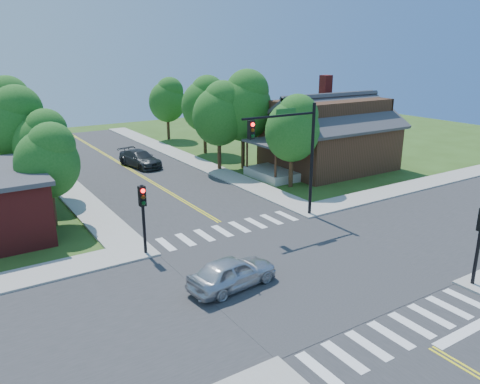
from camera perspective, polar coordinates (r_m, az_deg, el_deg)
ground at (r=23.33m, az=7.01°, el=-9.33°), size 100.00×100.00×0.00m
road_ns at (r=23.32m, az=7.02°, el=-9.28°), size 10.00×90.00×0.04m
road_ew at (r=23.32m, az=7.02°, el=-9.27°), size 90.00×10.00×0.04m
intersection_patch at (r=23.33m, az=7.01°, el=-9.33°), size 10.20×10.20×0.06m
sidewalk_ne at (r=44.44m, az=9.79°, el=3.54°), size 40.00×40.00×0.14m
crosswalk_north at (r=27.90m, az=-1.13°, el=-4.52°), size 8.85×2.00×0.01m
crosswalk_south at (r=19.61m, az=19.06°, el=-15.60°), size 8.85×2.00×0.01m
centerline at (r=23.31m, az=7.02°, el=-9.22°), size 0.30×90.00×0.01m
stop_bar at (r=20.84m, az=26.59°, el=-14.64°), size 4.60×0.45×0.09m
signal_mast_ne at (r=28.24m, az=6.28°, el=5.83°), size 5.30×0.42×7.20m
signal_pole_nw at (r=24.16m, az=-11.75°, el=-1.77°), size 0.34×0.42×3.80m
house_ne at (r=42.19m, az=10.75°, el=7.28°), size 13.05×8.80×7.11m
tree_e_a at (r=35.64m, az=6.57°, el=7.88°), size 4.20×3.99×7.14m
tree_e_b at (r=41.20m, az=0.52°, el=10.67°), size 5.11×4.85×8.68m
tree_e_c at (r=47.56m, az=-4.26°, el=10.83°), size 4.61×4.38×7.84m
tree_e_d at (r=55.69m, az=-8.79°, el=11.16°), size 4.23×4.02×7.20m
tree_w_a at (r=29.57m, az=-22.31°, el=3.73°), size 3.72×3.53×6.32m
tree_w_b at (r=36.47m, az=-25.72°, el=7.42°), size 4.70×4.47×7.99m
tree_w_c at (r=43.96m, az=-26.61°, el=8.91°), size 4.85×4.61×8.24m
tree_house at (r=40.51m, az=-2.46°, el=9.70°), size 4.58×4.35×7.79m
tree_bldg at (r=34.72m, az=-22.85°, el=5.70°), size 3.82×3.63×6.49m
car_silver at (r=21.20m, az=-0.93°, el=-9.84°), size 2.69×4.66×1.45m
car_dgrey at (r=43.29m, az=-12.08°, el=3.94°), size 3.87×5.79×1.47m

